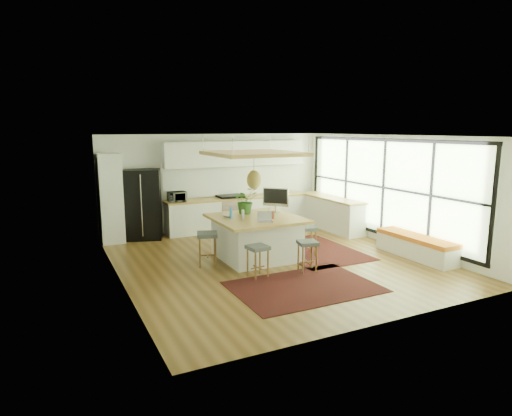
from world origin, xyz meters
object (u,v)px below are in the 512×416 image
stool_near_right (307,254)px  microwave (177,195)px  laptop (265,216)px  fridge (143,204)px  stool_near_left (258,260)px  stool_right_front (307,240)px  island_plant (245,203)px  stool_left_side (207,249)px  island (256,238)px  monitor (276,201)px  stool_right_back (294,232)px

stool_near_right → microwave: microwave is taller
laptop → fridge: bearing=137.5°
stool_near_left → stool_right_front: stool_right_front is taller
stool_near_right → island_plant: (-0.56, 1.77, 0.81)m
stool_right_front → stool_left_side: bearing=172.5°
island → monitor: monitor is taller
stool_right_back → island_plant: size_ratio=1.14×
monitor → microwave: size_ratio=1.30×
stool_near_right → island: bearing=111.6°
fridge → microwave: fridge is taller
fridge → island: 3.46m
stool_left_side → stool_right_back: bearing=11.3°
stool_near_right → stool_right_front: stool_right_front is taller
stool_right_back → laptop: bearing=-143.1°
stool_near_left → microwave: 4.10m
stool_near_left → stool_left_side: size_ratio=0.89×
island → monitor: size_ratio=2.96×
stool_near_left → island_plant: 1.90m
laptop → monitor: bearing=69.6°
stool_right_back → monitor: monitor is taller
fridge → stool_near_right: 4.84m
fridge → stool_right_front: size_ratio=2.71×
island_plant → fridge: bearing=127.2°
stool_right_front → stool_near_right: bearing=-122.3°
microwave → stool_near_left: bearing=-83.1°
fridge → stool_left_side: (0.71, -2.91, -0.57)m
stool_near_right → stool_right_back: 1.90m
stool_near_left → stool_right_back: stool_right_back is taller
island → stool_right_front: bearing=-16.4°
stool_near_left → island_plant: size_ratio=1.03×
fridge → island_plant: 3.03m
island → stool_right_back: (1.25, 0.45, -0.11)m
stool_near_left → stool_near_right: size_ratio=1.00×
island → microwave: 3.06m
island_plant → laptop: bearing=-90.6°
monitor → stool_near_right: bearing=-48.4°
island → monitor: bearing=25.8°
fridge → stool_right_back: 4.00m
monitor → island: bearing=-107.6°
stool_right_back → laptop: size_ratio=2.13×
stool_right_front → laptop: laptop is taller
island → stool_left_side: 1.17m
laptop → monitor: size_ratio=0.52×
stool_right_front → stool_right_back: size_ratio=0.97×
fridge → laptop: bearing=-44.7°
stool_near_left → island_plant: bearing=73.1°
stool_right_front → microwave: 3.87m
fridge → stool_near_right: (2.38, -4.17, -0.57)m
stool_near_left → stool_left_side: (-0.62, 1.14, 0.00)m
stool_right_back → stool_left_side: stool_left_side is taller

